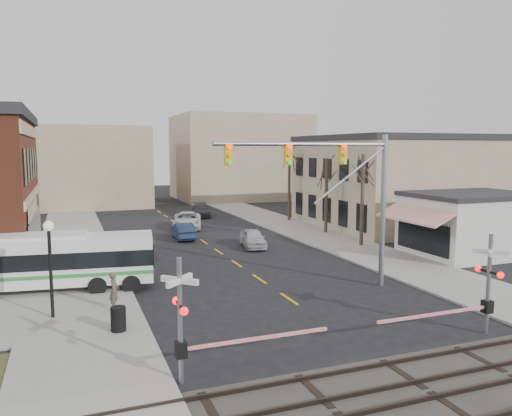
{
  "coord_description": "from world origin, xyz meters",
  "views": [
    {
      "loc": [
        -9.89,
        -19.44,
        7.29
      ],
      "look_at": [
        1.39,
        10.17,
        3.5
      ],
      "focal_mm": 35.0,
      "sensor_mm": 36.0,
      "label": 1
    }
  ],
  "objects_px": {
    "car_b": "(183,231)",
    "car_a": "(253,238)",
    "rr_crossing_east": "(480,286)",
    "car_c": "(187,220)",
    "pedestrian_far": "(44,272)",
    "trash_bin": "(118,319)",
    "car_d": "(201,210)",
    "pedestrian_near": "(114,291)",
    "transit_bus": "(42,261)",
    "rr_crossing_west": "(194,321)",
    "street_lamp": "(50,248)",
    "traffic_signal_mast": "(340,180)"
  },
  "relations": [
    {
      "from": "rr_crossing_west",
      "to": "car_d",
      "type": "relative_size",
      "value": 1.23
    },
    {
      "from": "pedestrian_near",
      "to": "trash_bin",
      "type": "bearing_deg",
      "value": -165.65
    },
    {
      "from": "traffic_signal_mast",
      "to": "rr_crossing_west",
      "type": "relative_size",
      "value": 1.67
    },
    {
      "from": "transit_bus",
      "to": "pedestrian_near",
      "type": "height_order",
      "value": "transit_bus"
    },
    {
      "from": "pedestrian_near",
      "to": "traffic_signal_mast",
      "type": "bearing_deg",
      "value": -76.91
    },
    {
      "from": "transit_bus",
      "to": "pedestrian_near",
      "type": "bearing_deg",
      "value": -54.94
    },
    {
      "from": "car_b",
      "to": "car_a",
      "type": "bearing_deg",
      "value": 130.4
    },
    {
      "from": "car_a",
      "to": "pedestrian_far",
      "type": "xyz_separation_m",
      "value": [
        -13.99,
        -6.97,
        0.35
      ]
    },
    {
      "from": "traffic_signal_mast",
      "to": "car_d",
      "type": "bearing_deg",
      "value": 88.82
    },
    {
      "from": "transit_bus",
      "to": "pedestrian_near",
      "type": "distance_m",
      "value": 5.48
    },
    {
      "from": "transit_bus",
      "to": "car_b",
      "type": "bearing_deg",
      "value": 50.85
    },
    {
      "from": "traffic_signal_mast",
      "to": "rr_crossing_east",
      "type": "relative_size",
      "value": 1.67
    },
    {
      "from": "rr_crossing_west",
      "to": "car_a",
      "type": "bearing_deg",
      "value": 64.61
    },
    {
      "from": "street_lamp",
      "to": "rr_crossing_west",
      "type": "bearing_deg",
      "value": -60.81
    },
    {
      "from": "trash_bin",
      "to": "pedestrian_far",
      "type": "bearing_deg",
      "value": 111.63
    },
    {
      "from": "transit_bus",
      "to": "street_lamp",
      "type": "bearing_deg",
      "value": -83.23
    },
    {
      "from": "rr_crossing_west",
      "to": "street_lamp",
      "type": "relative_size",
      "value": 1.34
    },
    {
      "from": "rr_crossing_west",
      "to": "street_lamp",
      "type": "bearing_deg",
      "value": 119.19
    },
    {
      "from": "rr_crossing_west",
      "to": "rr_crossing_east",
      "type": "height_order",
      "value": "same"
    },
    {
      "from": "rr_crossing_east",
      "to": "car_a",
      "type": "height_order",
      "value": "rr_crossing_east"
    },
    {
      "from": "rr_crossing_east",
      "to": "car_c",
      "type": "bearing_deg",
      "value": 98.86
    },
    {
      "from": "car_c",
      "to": "pedestrian_near",
      "type": "bearing_deg",
      "value": -96.83
    },
    {
      "from": "trash_bin",
      "to": "rr_crossing_east",
      "type": "bearing_deg",
      "value": -21.4
    },
    {
      "from": "street_lamp",
      "to": "traffic_signal_mast",
      "type": "bearing_deg",
      "value": -1.94
    },
    {
      "from": "car_b",
      "to": "pedestrian_far",
      "type": "height_order",
      "value": "pedestrian_far"
    },
    {
      "from": "car_b",
      "to": "pedestrian_near",
      "type": "xyz_separation_m",
      "value": [
        -6.88,
        -16.75,
        0.29
      ]
    },
    {
      "from": "car_c",
      "to": "pedestrian_near",
      "type": "xyz_separation_m",
      "value": [
        -8.4,
        -21.95,
        0.22
      ]
    },
    {
      "from": "trash_bin",
      "to": "car_a",
      "type": "xyz_separation_m",
      "value": [
        11.05,
        14.39,
        0.07
      ]
    },
    {
      "from": "rr_crossing_west",
      "to": "car_c",
      "type": "xyz_separation_m",
      "value": [
        6.68,
        29.84,
        -1.23
      ]
    },
    {
      "from": "traffic_signal_mast",
      "to": "pedestrian_near",
      "type": "relative_size",
      "value": 5.58
    },
    {
      "from": "rr_crossing_west",
      "to": "car_b",
      "type": "relative_size",
      "value": 1.38
    },
    {
      "from": "rr_crossing_east",
      "to": "pedestrian_near",
      "type": "bearing_deg",
      "value": 148.52
    },
    {
      "from": "rr_crossing_east",
      "to": "pedestrian_far",
      "type": "height_order",
      "value": "rr_crossing_east"
    },
    {
      "from": "rr_crossing_east",
      "to": "trash_bin",
      "type": "relative_size",
      "value": 5.81
    },
    {
      "from": "car_d",
      "to": "pedestrian_far",
      "type": "height_order",
      "value": "pedestrian_far"
    },
    {
      "from": "rr_crossing_west",
      "to": "car_b",
      "type": "bearing_deg",
      "value": 78.18
    },
    {
      "from": "street_lamp",
      "to": "car_d",
      "type": "distance_m",
      "value": 32.98
    },
    {
      "from": "car_b",
      "to": "transit_bus",
      "type": "bearing_deg",
      "value": 53.21
    },
    {
      "from": "car_d",
      "to": "pedestrian_far",
      "type": "bearing_deg",
      "value": -109.99
    },
    {
      "from": "trash_bin",
      "to": "pedestrian_near",
      "type": "height_order",
      "value": "pedestrian_near"
    },
    {
      "from": "transit_bus",
      "to": "trash_bin",
      "type": "bearing_deg",
      "value": -67.5
    },
    {
      "from": "car_c",
      "to": "car_d",
      "type": "bearing_deg",
      "value": 80.47
    },
    {
      "from": "transit_bus",
      "to": "pedestrian_far",
      "type": "bearing_deg",
      "value": 55.51
    },
    {
      "from": "transit_bus",
      "to": "rr_crossing_east",
      "type": "height_order",
      "value": "rr_crossing_east"
    },
    {
      "from": "trash_bin",
      "to": "pedestrian_near",
      "type": "xyz_separation_m",
      "value": [
        0.11,
        2.84,
        0.36
      ]
    },
    {
      "from": "car_d",
      "to": "pedestrian_near",
      "type": "height_order",
      "value": "pedestrian_near"
    },
    {
      "from": "rr_crossing_west",
      "to": "car_a",
      "type": "height_order",
      "value": "rr_crossing_west"
    },
    {
      "from": "traffic_signal_mast",
      "to": "car_b",
      "type": "xyz_separation_m",
      "value": [
        -4.18,
        17.4,
        -5.04
      ]
    },
    {
      "from": "rr_crossing_east",
      "to": "car_b",
      "type": "distance_m",
      "value": 25.55
    },
    {
      "from": "car_d",
      "to": "pedestrian_far",
      "type": "relative_size",
      "value": 2.53
    }
  ]
}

